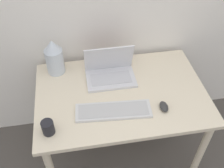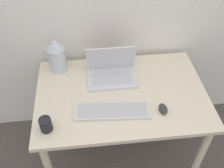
{
  "view_description": "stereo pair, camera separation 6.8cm",
  "coord_description": "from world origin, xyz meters",
  "views": [
    {
      "loc": [
        -0.27,
        -0.82,
        2.02
      ],
      "look_at": [
        -0.07,
        0.37,
        0.84
      ],
      "focal_mm": 42.0,
      "sensor_mm": 36.0,
      "label": 1
    },
    {
      "loc": [
        -0.2,
        -0.83,
        2.02
      ],
      "look_at": [
        -0.07,
        0.37,
        0.84
      ],
      "focal_mm": 42.0,
      "sensor_mm": 36.0,
      "label": 2
    }
  ],
  "objects": [
    {
      "name": "mug",
      "position": [
        -0.48,
        0.13,
        0.78
      ],
      "size": [
        0.07,
        0.07,
        0.09
      ],
      "color": "black",
      "rests_on": "desk"
    },
    {
      "name": "vase",
      "position": [
        -0.43,
        0.68,
        0.87
      ],
      "size": [
        0.13,
        0.13,
        0.27
      ],
      "color": "silver",
      "rests_on": "desk"
    },
    {
      "name": "keyboard",
      "position": [
        -0.08,
        0.22,
        0.75
      ],
      "size": [
        0.49,
        0.18,
        0.02
      ],
      "color": "silver",
      "rests_on": "desk"
    },
    {
      "name": "desk",
      "position": [
        0.0,
        0.39,
        0.65
      ],
      "size": [
        1.16,
        0.77,
        0.74
      ],
      "color": "beige",
      "rests_on": "ground_plane"
    },
    {
      "name": "mouse",
      "position": [
        0.24,
        0.2,
        0.76
      ],
      "size": [
        0.05,
        0.09,
        0.03
      ],
      "color": "#2D2D2D",
      "rests_on": "desk"
    },
    {
      "name": "laptop",
      "position": [
        -0.05,
        0.55,
        0.79
      ],
      "size": [
        0.35,
        0.23,
        0.24
      ],
      "color": "silver",
      "rests_on": "desk"
    }
  ]
}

